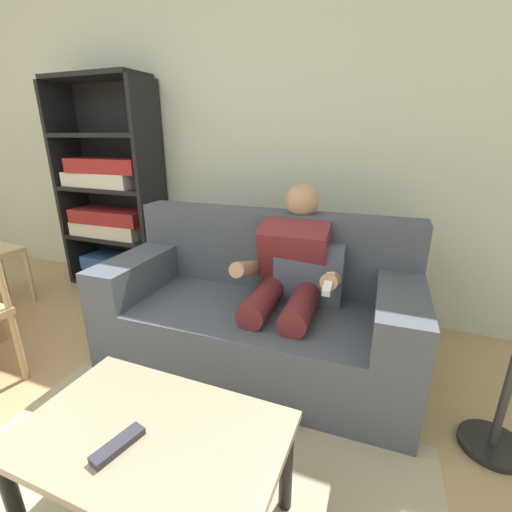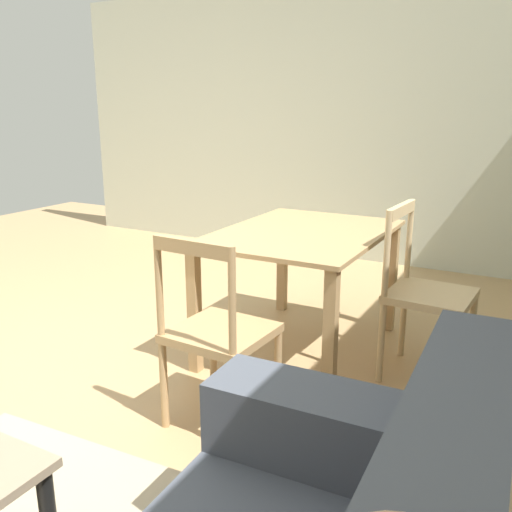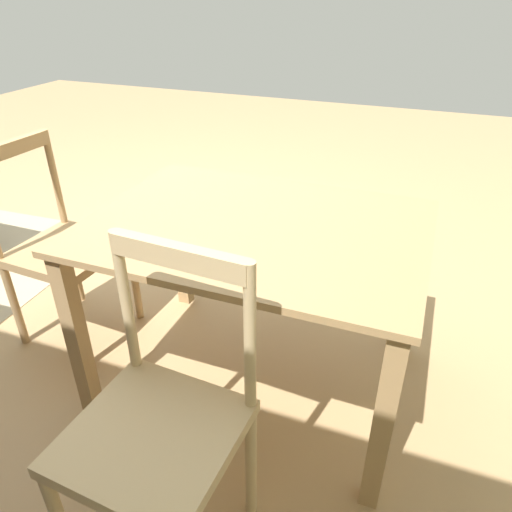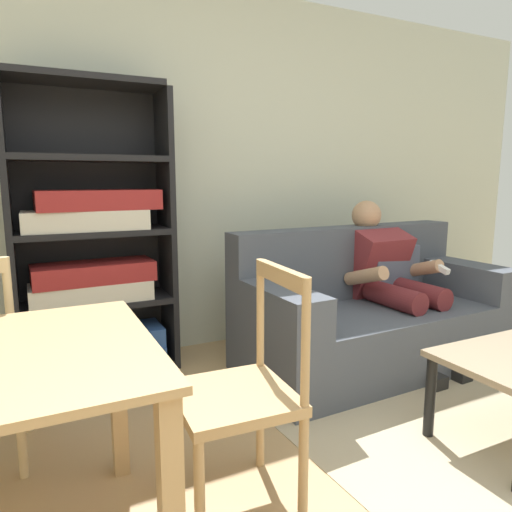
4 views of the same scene
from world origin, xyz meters
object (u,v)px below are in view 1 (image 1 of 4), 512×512
Objects in this scene: person_lounging at (289,279)px; tv_remote at (118,445)px; couch at (261,310)px; bookshelf at (113,206)px; coffee_table at (152,446)px.

person_lounging is 6.32× the size of tv_remote.
couch is 1.01× the size of bookshelf.
coffee_table is at bearing -88.00° from couch.
tv_remote is at bearing -47.71° from bookshelf.
bookshelf is at bearing -34.42° from tv_remote.
couch reaches higher than tv_remote.
coffee_table is 2.46m from bookshelf.
person_lounging is (0.17, 0.01, 0.23)m from couch.
bookshelf reaches higher than couch.
tv_remote is (-0.19, -1.20, -0.11)m from person_lounging.
person_lounging is 0.59× the size of bookshelf.
tv_remote is (-0.01, -1.19, 0.11)m from couch.
couch is at bearing -176.31° from person_lounging.
person_lounging is at bearing -85.54° from tv_remote.
couch is 1.71× the size of person_lounging.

